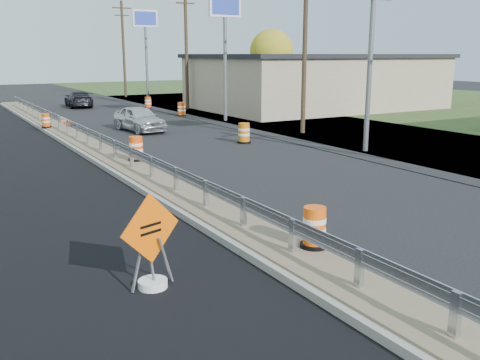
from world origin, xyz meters
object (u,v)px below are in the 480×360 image
barrel_shoulder_near (244,133)px  car_dark_far (79,99)px  barrel_median_mid (136,149)px  barrel_median_far (46,121)px  barrel_median_near (314,228)px  car_silver (139,119)px  barrel_shoulder_far (148,103)px  caution_sign (152,265)px  barrel_shoulder_mid (182,110)px

barrel_shoulder_near → car_dark_far: car_dark_far is taller
barrel_median_mid → barrel_median_far: size_ratio=1.20×
barrel_median_near → car_dark_far: car_dark_far is taller
car_silver → barrel_shoulder_far: bearing=61.5°
barrel_median_mid → car_silver: bearing=69.3°
barrel_median_mid → barrel_median_far: (-1.10, 11.75, -0.07)m
barrel_shoulder_near → car_dark_far: 22.86m
barrel_median_mid → barrel_shoulder_far: (8.65, 21.52, -0.24)m
caution_sign → car_dark_far: 37.03m
barrel_shoulder_near → barrel_shoulder_far: bearing=83.3°
barrel_median_mid → barrel_shoulder_mid: 17.31m
barrel_median_far → barrel_shoulder_near: bearing=-50.2°
caution_sign → car_dark_far: caution_sign is taller
caution_sign → barrel_shoulder_mid: (12.20, 25.78, 0.00)m
caution_sign → car_dark_far: size_ratio=0.40×
barrel_median_near → car_dark_far: bearing=83.6°
barrel_shoulder_far → caution_sign: bearing=-110.7°
caution_sign → car_silver: (7.05, 20.09, 0.25)m
barrel_shoulder_far → barrel_median_near: bearing=-104.9°
barrel_shoulder_near → barrel_median_mid: bearing=-157.3°
barrel_median_far → barrel_shoulder_mid: bearing=18.4°
barrel_shoulder_mid → barrel_shoulder_far: size_ratio=1.06×
barrel_median_near → barrel_median_mid: bearing=90.0°
barrel_median_far → barrel_shoulder_near: size_ratio=0.79×
barrel_median_far → car_silver: size_ratio=0.19×
caution_sign → car_silver: caution_sign is taller
caution_sign → barrel_shoulder_near: size_ratio=1.85×
barrel_shoulder_near → barrel_shoulder_mid: 12.49m
barrel_median_mid → barrel_shoulder_far: size_ratio=1.03×
barrel_shoulder_mid → car_silver: bearing=-132.1°
barrel_median_far → barrel_shoulder_near: barrel_median_far is taller
caution_sign → barrel_shoulder_near: bearing=35.5°
barrel_median_mid → car_dark_far: car_dark_far is taller
caution_sign → barrel_shoulder_far: 34.54m
caution_sign → barrel_median_far: caution_sign is taller
barrel_shoulder_mid → car_dark_far: car_dark_far is taller
barrel_median_far → car_silver: car_silver is taller
caution_sign → barrel_shoulder_mid: caution_sign is taller
barrel_shoulder_mid → barrel_shoulder_far: barrel_shoulder_mid is taller
barrel_median_mid → barrel_shoulder_far: bearing=68.1°
barrel_median_mid → barrel_shoulder_near: 6.99m
barrel_shoulder_mid → caution_sign: bearing=-115.3°
car_dark_far → barrel_shoulder_mid: bearing=119.5°
caution_sign → barrel_median_near: (3.55, -0.27, 0.19)m
barrel_median_near → barrel_median_mid: barrel_median_mid is taller
caution_sign → car_dark_far: (7.65, 36.23, 0.20)m
caution_sign → barrel_median_near: size_ratio=2.07×
barrel_shoulder_near → car_silver: size_ratio=0.24×
car_dark_far → barrel_median_near: bearing=89.5°
caution_sign → barrel_shoulder_far: bearing=51.4°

